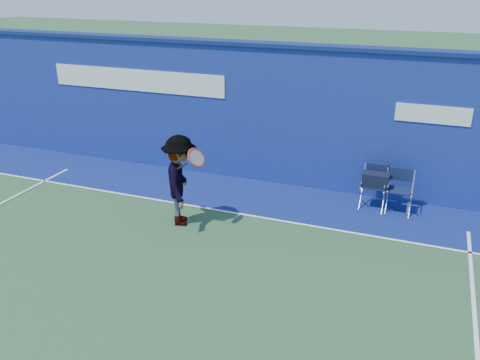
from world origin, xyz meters
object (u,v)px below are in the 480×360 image
at_px(directors_chair_left, 375,190).
at_px(water_bottle, 409,208).
at_px(tennis_player, 180,181).
at_px(directors_chair_right, 397,199).

bearing_deg(directors_chair_left, water_bottle, -2.51).
height_order(directors_chair_left, tennis_player, tennis_player).
relative_size(directors_chair_right, water_bottle, 3.88).
xyz_separation_m(directors_chair_left, water_bottle, (0.69, -0.03, -0.26)).
height_order(directors_chair_right, tennis_player, tennis_player).
bearing_deg(directors_chair_right, directors_chair_left, 173.66).
bearing_deg(directors_chair_left, directors_chair_right, -6.34).
bearing_deg(tennis_player, directors_chair_left, 31.03).
distance_m(water_bottle, tennis_player, 4.54).
bearing_deg(directors_chair_right, tennis_player, -152.69).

